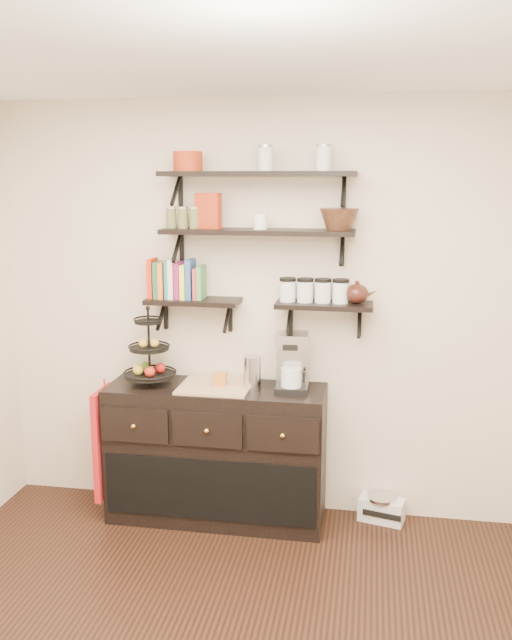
{
  "coord_description": "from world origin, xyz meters",
  "views": [
    {
      "loc": [
        0.7,
        -2.53,
        2.2
      ],
      "look_at": [
        0.07,
        1.15,
        1.43
      ],
      "focal_mm": 38.0,
      "sensor_mm": 36.0,
      "label": 1
    }
  ],
  "objects_px": {
    "sideboard": "(217,453)",
    "fruit_stand": "(150,358)",
    "coffee_maker": "(292,363)",
    "radio": "(382,509)"
  },
  "relations": [
    {
      "from": "sideboard",
      "to": "fruit_stand",
      "type": "relative_size",
      "value": 2.86
    },
    {
      "from": "radio",
      "to": "fruit_stand",
      "type": "bearing_deg",
      "value": -161.19
    },
    {
      "from": "fruit_stand",
      "to": "coffee_maker",
      "type": "height_order",
      "value": "fruit_stand"
    },
    {
      "from": "sideboard",
      "to": "fruit_stand",
      "type": "xyz_separation_m",
      "value": [
        -0.43,
        0.0,
        0.62
      ]
    },
    {
      "from": "sideboard",
      "to": "coffee_maker",
      "type": "distance_m",
      "value": 0.79
    },
    {
      "from": "radio",
      "to": "coffee_maker",
      "type": "bearing_deg",
      "value": -155.92
    },
    {
      "from": "fruit_stand",
      "to": "radio",
      "type": "relative_size",
      "value": 1.56
    },
    {
      "from": "sideboard",
      "to": "coffee_maker",
      "type": "xyz_separation_m",
      "value": [
        0.49,
        0.03,
        0.63
      ]
    },
    {
      "from": "sideboard",
      "to": "radio",
      "type": "bearing_deg",
      "value": 6.87
    },
    {
      "from": "coffee_maker",
      "to": "radio",
      "type": "relative_size",
      "value": 1.18
    }
  ]
}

